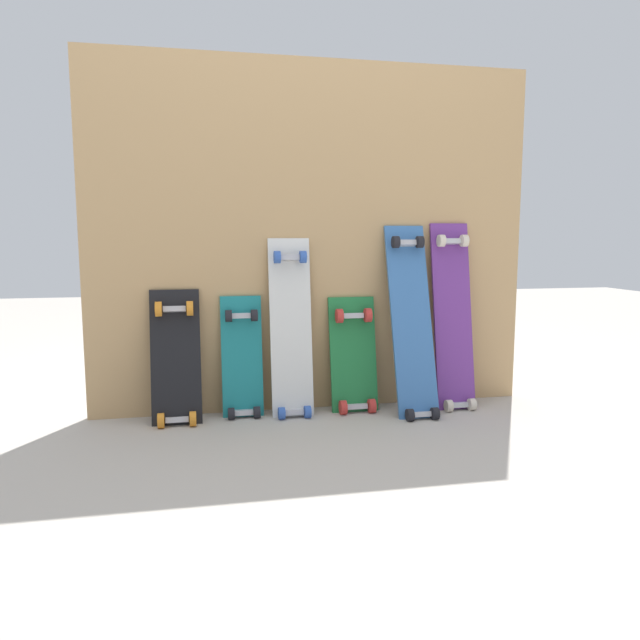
# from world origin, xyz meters

# --- Properties ---
(ground_plane) EXTENTS (12.00, 12.00, 0.00)m
(ground_plane) POSITION_xyz_m (0.00, 0.00, 0.00)
(ground_plane) COLOR #B2AAA0
(plywood_wall_panel) EXTENTS (2.06, 0.04, 1.60)m
(plywood_wall_panel) POSITION_xyz_m (0.00, 0.07, 0.80)
(plywood_wall_panel) COLOR tan
(plywood_wall_panel) RESTS_ON ground
(skateboard_black) EXTENTS (0.22, 0.22, 0.64)m
(skateboard_black) POSITION_xyz_m (-0.64, -0.04, 0.26)
(skateboard_black) COLOR black
(skateboard_black) RESTS_ON ground
(skateboard_teal) EXTENTS (0.18, 0.15, 0.61)m
(skateboard_teal) POSITION_xyz_m (-0.35, -0.01, 0.24)
(skateboard_teal) COLOR #197A7F
(skateboard_teal) RESTS_ON ground
(skateboard_white) EXTENTS (0.19, 0.19, 0.87)m
(skateboard_white) POSITION_xyz_m (-0.13, -0.03, 0.37)
(skateboard_white) COLOR silver
(skateboard_white) RESTS_ON ground
(skateboard_green) EXTENTS (0.22, 0.18, 0.59)m
(skateboard_green) POSITION_xyz_m (0.17, -0.02, 0.23)
(skateboard_green) COLOR #1E7238
(skateboard_green) RESTS_ON ground
(skateboard_blue) EXTENTS (0.19, 0.33, 0.93)m
(skateboard_blue) POSITION_xyz_m (0.43, -0.10, 0.40)
(skateboard_blue) COLOR #386BAD
(skateboard_blue) RESTS_ON ground
(skateboard_purple) EXTENTS (0.19, 0.23, 0.94)m
(skateboard_purple) POSITION_xyz_m (0.65, -0.05, 0.40)
(skateboard_purple) COLOR #6B338C
(skateboard_purple) RESTS_ON ground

